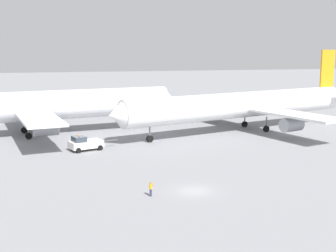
% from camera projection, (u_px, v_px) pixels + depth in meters
% --- Properties ---
extents(ground_plane, '(600.00, 600.00, 0.00)m').
position_uv_depth(ground_plane, '(194.00, 191.00, 54.10)').
color(ground_plane, gray).
extents(airliner_at_gate_left, '(57.63, 41.69, 17.56)m').
position_uv_depth(airliner_at_gate_left, '(42.00, 106.00, 88.54)').
color(airliner_at_gate_left, white).
rests_on(airliner_at_gate_left, ground).
extents(airliner_being_pushed, '(59.34, 43.61, 16.89)m').
position_uv_depth(airliner_being_pushed, '(244.00, 105.00, 93.16)').
color(airliner_being_pushed, white).
rests_on(airliner_being_pushed, ground).
extents(pushback_tug, '(8.70, 4.62, 2.82)m').
position_uv_depth(pushback_tug, '(85.00, 143.00, 75.76)').
color(pushback_tug, white).
rests_on(pushback_tug, ground).
extents(ground_crew_marshaller_foreground, '(0.49, 0.36, 1.76)m').
position_uv_depth(ground_crew_marshaller_foreground, '(151.00, 189.00, 51.98)').
color(ground_crew_marshaller_foreground, '#2D3351').
rests_on(ground_crew_marshaller_foreground, ground).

